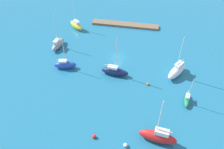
# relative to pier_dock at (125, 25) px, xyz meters

# --- Properties ---
(water) EXTENTS (160.00, 160.00, 0.00)m
(water) POSITION_rel_pier_dock_xyz_m (-0.18, 17.89, -0.36)
(water) COLOR #1E668C
(water) RESTS_ON ground
(pier_dock) EXTENTS (22.99, 2.89, 0.73)m
(pier_dock) POSITION_rel_pier_dock_xyz_m (0.00, 0.00, 0.00)
(pier_dock) COLOR brown
(pier_dock) RESTS_ON ground
(sailboat_yellow_far_south) EXTENTS (5.94, 5.20, 10.55)m
(sailboat_yellow_far_south) POSITION_rel_pier_dock_xyz_m (16.06, 4.89, 0.99)
(sailboat_yellow_far_south) COLOR yellow
(sailboat_yellow_far_south) RESTS_ON water
(sailboat_navy_west_end) EXTENTS (7.52, 2.62, 12.22)m
(sailboat_navy_west_end) POSITION_rel_pier_dock_xyz_m (-0.62, 25.20, 0.89)
(sailboat_navy_west_end) COLOR #141E4C
(sailboat_navy_west_end) RESTS_ON water
(sailboat_blue_mid_basin) EXTENTS (6.38, 3.08, 9.73)m
(sailboat_blue_mid_basin) POSITION_rel_pier_dock_xyz_m (13.38, 24.94, 0.85)
(sailboat_blue_mid_basin) COLOR #2347B2
(sailboat_blue_mid_basin) RESTS_ON water
(sailboat_gray_far_north) EXTENTS (2.91, 6.77, 10.62)m
(sailboat_gray_far_north) POSITION_rel_pier_dock_xyz_m (18.59, 16.10, 0.86)
(sailboat_gray_far_north) COLOR gray
(sailboat_gray_far_north) RESTS_ON water
(sailboat_green_along_channel) EXTENTS (1.88, 4.73, 7.97)m
(sailboat_green_along_channel) POSITION_rel_pier_dock_xyz_m (-19.35, 31.71, 0.47)
(sailboat_green_along_channel) COLOR #19724C
(sailboat_green_along_channel) RESTS_ON water
(sailboat_red_inner_mooring) EXTENTS (8.15, 3.20, 12.53)m
(sailboat_red_inner_mooring) POSITION_rel_pier_dock_xyz_m (-12.76, 43.57, 1.23)
(sailboat_red_inner_mooring) COLOR red
(sailboat_red_inner_mooring) RESTS_ON water
(sailboat_white_lone_north) EXTENTS (5.98, 7.53, 12.52)m
(sailboat_white_lone_north) POSITION_rel_pier_dock_xyz_m (-16.98, 22.37, 1.18)
(sailboat_white_lone_north) COLOR white
(sailboat_white_lone_north) RESTS_ON water
(mooring_buoy_white) EXTENTS (0.88, 0.88, 0.88)m
(mooring_buoy_white) POSITION_rel_pier_dock_xyz_m (-6.43, 46.08, 0.08)
(mooring_buoy_white) COLOR white
(mooring_buoy_white) RESTS_ON water
(mooring_buoy_orange) EXTENTS (0.69, 0.69, 0.69)m
(mooring_buoy_orange) POSITION_rel_pier_dock_xyz_m (-9.71, 27.54, -0.02)
(mooring_buoy_orange) COLOR orange
(mooring_buoy_orange) RESTS_ON water
(mooring_buoy_red) EXTENTS (0.87, 0.87, 0.87)m
(mooring_buoy_red) POSITION_rel_pier_dock_xyz_m (0.41, 45.22, 0.07)
(mooring_buoy_red) COLOR red
(mooring_buoy_red) RESTS_ON water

